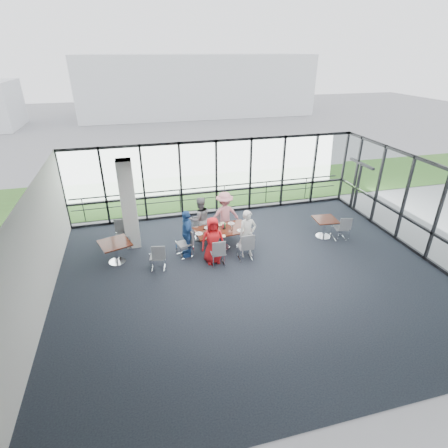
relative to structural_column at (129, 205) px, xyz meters
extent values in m
cube|color=black|center=(3.60, -3.00, -1.61)|extent=(12.00, 10.00, 0.02)
cube|color=silver|center=(3.60, -3.00, 1.60)|extent=(12.00, 10.00, 0.04)
cube|color=silver|center=(-2.40, -3.00, 0.00)|extent=(0.10, 10.00, 3.20)
cube|color=silver|center=(3.60, -8.00, 0.00)|extent=(12.00, 0.10, 3.20)
cube|color=white|center=(3.60, 2.00, 0.00)|extent=(12.00, 0.10, 3.20)
cube|color=white|center=(9.60, -3.00, 0.00)|extent=(0.10, 10.00, 3.20)
cube|color=black|center=(9.60, 0.75, -0.55)|extent=(0.12, 1.60, 2.10)
cube|color=silver|center=(0.00, 0.00, 0.00)|extent=(0.50, 0.50, 3.20)
cube|color=gray|center=(3.60, 7.00, -1.62)|extent=(80.00, 70.00, 0.02)
cube|color=#3A5724|center=(3.60, 5.00, -1.59)|extent=(80.00, 5.00, 0.01)
cube|color=silver|center=(7.60, 29.00, 1.40)|extent=(24.00, 10.00, 6.00)
cylinder|color=#2D2D33|center=(3.60, 2.60, -1.10)|extent=(12.00, 0.06, 0.06)
cube|color=#391C11|center=(3.07, -1.00, -0.87)|extent=(1.99, 1.22, 0.04)
cylinder|color=silver|center=(3.07, -1.00, -1.25)|extent=(0.12, 0.12, 0.71)
cylinder|color=silver|center=(3.07, -1.00, -1.59)|extent=(0.56, 0.56, 0.03)
cube|color=#391C11|center=(-0.57, -1.04, -0.87)|extent=(1.19, 1.19, 0.04)
cylinder|color=silver|center=(-0.57, -1.04, -1.25)|extent=(0.12, 0.12, 0.71)
cube|color=#391C11|center=(7.03, -1.18, -0.87)|extent=(0.87, 0.87, 0.04)
cylinder|color=silver|center=(7.03, -1.18, -1.25)|extent=(0.12, 0.12, 0.71)
imported|color=red|center=(2.56, -1.82, -0.79)|extent=(0.79, 0.52, 1.62)
imported|color=silver|center=(3.78, -1.73, -0.76)|extent=(0.64, 0.49, 1.68)
imported|color=slate|center=(2.45, -0.23, -0.74)|extent=(0.91, 0.65, 1.71)
imported|color=#D67D87|center=(3.40, -0.12, -0.72)|extent=(1.18, 0.66, 1.77)
imported|color=#28549B|center=(1.81, -1.16, -0.76)|extent=(0.58, 1.01, 1.68)
cylinder|color=white|center=(2.59, -1.37, -0.84)|extent=(0.27, 0.27, 0.01)
cylinder|color=white|center=(3.68, -1.27, -0.84)|extent=(0.25, 0.25, 0.01)
cylinder|color=white|center=(2.61, -0.77, -0.84)|extent=(0.25, 0.25, 0.01)
cylinder|color=white|center=(3.51, -0.66, -0.84)|extent=(0.25, 0.25, 0.01)
cylinder|color=white|center=(2.23, -1.13, -0.84)|extent=(0.26, 0.26, 0.01)
cylinder|color=white|center=(2.82, -1.23, -0.77)|extent=(0.08, 0.08, 0.15)
cylinder|color=white|center=(3.40, -1.15, -0.77)|extent=(0.08, 0.08, 0.15)
cylinder|color=white|center=(3.04, -0.78, -0.78)|extent=(0.07, 0.07, 0.14)
cylinder|color=white|center=(2.41, -1.16, -0.77)|extent=(0.08, 0.08, 0.15)
cube|color=silver|center=(2.93, -1.49, -0.85)|extent=(0.30, 0.23, 0.00)
cube|color=silver|center=(3.92, -1.19, -0.85)|extent=(0.35, 0.28, 0.00)
cube|color=silver|center=(3.16, -0.59, -0.85)|extent=(0.36, 0.31, 0.00)
cube|color=black|center=(3.15, -0.99, -0.83)|extent=(0.10, 0.07, 0.04)
cylinder|color=maroon|center=(3.13, -0.96, -0.76)|extent=(0.06, 0.06, 0.18)
cylinder|color=#257240|center=(3.19, -0.95, -0.75)|extent=(0.05, 0.05, 0.20)
camera|label=1|loc=(0.39, -11.57, 4.81)|focal=28.00mm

